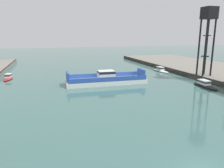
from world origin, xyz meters
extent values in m
cube|color=silver|center=(1.27, 36.47, 0.55)|extent=(20.03, 6.35, 1.10)
cube|color=#284CA3|center=(1.34, 39.35, 1.65)|extent=(19.09, 0.58, 1.10)
cube|color=#284CA3|center=(1.20, 33.60, 1.65)|extent=(19.09, 0.58, 1.10)
cube|color=silver|center=(1.27, 36.47, 2.20)|extent=(4.05, 3.32, 2.19)
cube|color=black|center=(1.27, 36.47, 2.94)|extent=(4.10, 3.36, 0.60)
cube|color=#284CA3|center=(10.72, 36.24, 2.20)|extent=(0.60, 4.12, 2.20)
cube|color=#284CA3|center=(-8.17, 36.70, 2.20)|extent=(0.60, 4.12, 2.20)
ellipsoid|color=red|center=(-23.10, 49.02, 0.23)|extent=(2.64, 5.76, 0.45)
cube|color=silver|center=(-23.05, 49.43, 1.03)|extent=(1.60, 2.10, 1.16)
cube|color=black|center=(-23.05, 49.43, 1.17)|extent=(1.64, 2.16, 0.35)
ellipsoid|color=white|center=(23.63, 48.36, 0.19)|extent=(3.05, 7.44, 0.39)
cube|color=silver|center=(23.57, 48.90, 0.98)|extent=(1.85, 2.69, 1.18)
cube|color=black|center=(23.57, 48.90, 1.13)|extent=(1.90, 2.77, 0.36)
ellipsoid|color=black|center=(22.65, 26.23, 0.26)|extent=(3.01, 8.37, 0.52)
cube|color=silver|center=(22.69, 26.84, 1.04)|extent=(1.91, 2.99, 1.02)
cube|color=black|center=(22.69, 26.84, 1.16)|extent=(1.97, 3.07, 0.31)
cylinder|color=black|center=(26.23, 34.09, 8.60)|extent=(0.44, 0.44, 14.49)
cylinder|color=black|center=(28.65, 34.09, 8.60)|extent=(0.44, 0.44, 14.49)
cylinder|color=black|center=(26.23, 31.67, 8.60)|extent=(0.44, 0.44, 14.49)
cylinder|color=black|center=(28.65, 31.67, 8.60)|extent=(0.44, 0.44, 14.49)
cube|color=black|center=(27.44, 32.88, 6.42)|extent=(2.42, 0.20, 0.20)
cube|color=black|center=(27.44, 32.88, 6.42)|extent=(0.20, 2.42, 0.20)
cube|color=black|center=(27.44, 32.88, 11.78)|extent=(2.42, 0.20, 0.20)
cube|color=black|center=(27.44, 32.88, 11.78)|extent=(0.20, 2.42, 0.20)
cube|color=black|center=(27.44, 32.88, 17.34)|extent=(3.15, 3.15, 3.00)
camera|label=1|loc=(-12.59, -13.57, 11.93)|focal=34.02mm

